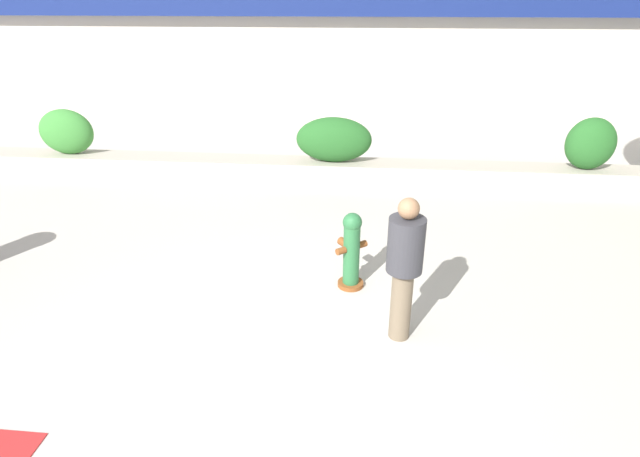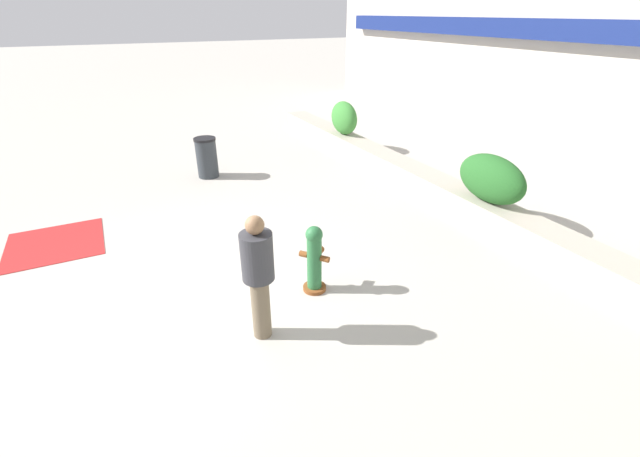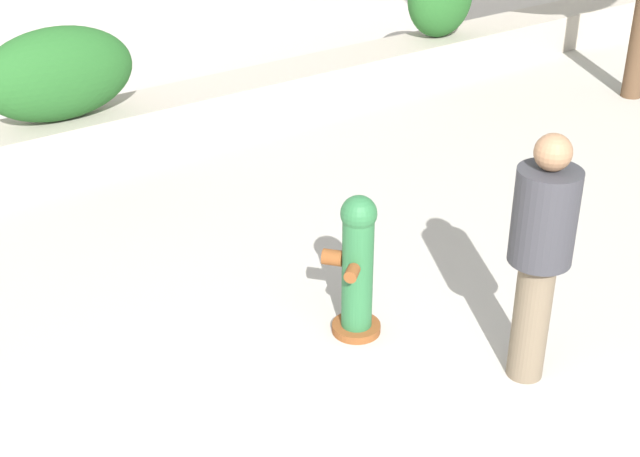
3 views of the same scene
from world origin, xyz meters
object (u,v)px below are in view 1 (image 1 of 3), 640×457
Objects in this scene: hedge_bush_0 at (66,132)px; fire_hydrant at (351,250)px; hedge_bush_2 at (591,144)px; pedestrian at (404,262)px; hedge_bush_1 at (334,140)px.

fire_hydrant is at bearing -32.82° from hedge_bush_0.
hedge_bush_0 reaches higher than fire_hydrant.
pedestrian is (-3.85, -5.10, -0.02)m from hedge_bush_2.
hedge_bush_1 is 0.89× the size of pedestrian.
pedestrian is (1.14, -5.10, 0.03)m from hedge_bush_1.
hedge_bush_1 is 5.22m from pedestrian.
hedge_bush_1 is 1.42× the size of fire_hydrant.
hedge_bush_2 reaches higher than hedge_bush_0.
hedge_bush_2 reaches higher than fire_hydrant.
hedge_bush_0 is at bearing 180.00° from hedge_bush_2.
pedestrian is at bearing -127.10° from hedge_bush_2.
hedge_bush_2 is 0.94× the size of fire_hydrant.
fire_hydrant is 1.30m from pedestrian.
hedge_bush_0 is 5.73m from hedge_bush_1.
hedge_bush_2 is 6.39m from pedestrian.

